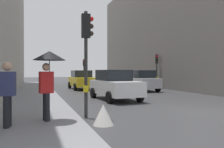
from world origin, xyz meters
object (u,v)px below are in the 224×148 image
Objects in this scene: traffic_light_far_median at (84,67)px; traffic_light_mid_street at (157,65)px; warning_sign_triangle at (103,115)px; car_yellow_taxi at (82,80)px; car_white_compact at (115,85)px; pedestrian_with_grey_backpack at (6,90)px; pedestrian_with_umbrella at (48,66)px; traffic_light_near_left at (87,45)px; car_silver_hatchback at (141,81)px.

traffic_light_mid_street is (4.90, -11.33, 0.03)m from traffic_light_far_median.
car_yellow_taxi is at bearing 81.49° from warning_sign_triangle.
traffic_light_far_median is 0.78× the size of car_white_compact.
pedestrian_with_grey_backpack is (-12.08, -13.03, -1.18)m from traffic_light_mid_street.
pedestrian_with_umbrella is at bearing 163.63° from warning_sign_triangle.
traffic_light_far_median is 24.80m from warning_sign_triangle.
traffic_light_mid_street is at bearing 50.91° from traffic_light_near_left.
pedestrian_with_grey_backpack is (-1.15, -0.51, -0.68)m from pedestrian_with_umbrella.
traffic_light_mid_street reaches higher than car_white_compact.
traffic_light_near_left is at bearing -101.42° from traffic_light_far_median.
pedestrian_with_umbrella is at bearing -126.76° from car_white_compact.
traffic_light_mid_street reaches higher than pedestrian_with_grey_backpack.
pedestrian_with_umbrella is at bearing 24.06° from pedestrian_with_grey_backpack.
pedestrian_with_umbrella is at bearing -104.17° from traffic_light_far_median.
traffic_light_far_median is at bearing 75.83° from pedestrian_with_umbrella.
warning_sign_triangle is at bearing -121.07° from car_silver_hatchback.
traffic_light_near_left is 0.89× the size of car_yellow_taxi.
pedestrian_with_umbrella is at bearing -105.20° from car_yellow_taxi.
traffic_light_far_median is 24.60m from pedestrian_with_umbrella.
pedestrian_with_grey_backpack is at bearing -153.42° from traffic_light_near_left.
traffic_light_far_median is at bearing 79.73° from warning_sign_triangle.
pedestrian_with_umbrella reaches higher than warning_sign_triangle.
car_silver_hatchback is at bearing -143.08° from traffic_light_mid_street.
traffic_light_near_left is at bearing 26.58° from pedestrian_with_grey_backpack.
pedestrian_with_grey_backpack is at bearing -179.21° from warning_sign_triangle.
traffic_light_mid_street is 16.11m from warning_sign_triangle.
car_silver_hatchback is 14.46m from pedestrian_with_grey_backpack.
warning_sign_triangle is (-9.31, -13.00, -2.01)m from traffic_light_mid_street.
pedestrian_with_umbrella is 2.27m from warning_sign_triangle.
car_silver_hatchback is at bearing 49.57° from pedestrian_with_grey_backpack.
traffic_light_near_left is 5.86× the size of warning_sign_triangle.
car_silver_hatchback is 0.99× the size of car_yellow_taxi.
traffic_light_mid_street reaches higher than traffic_light_far_median.
car_yellow_taxi is 14.46m from warning_sign_triangle.
warning_sign_triangle is (1.62, -0.47, -1.52)m from pedestrian_with_umbrella.
traffic_light_near_left is 0.88× the size of car_white_compact.
pedestrian_with_umbrella is 1.21× the size of pedestrian_with_grey_backpack.
car_yellow_taxi reaches higher than warning_sign_triangle.
pedestrian_with_umbrella reaches higher than pedestrian_with_grey_backpack.
traffic_light_near_left is 1.78× the size of pedestrian_with_umbrella.
pedestrian_with_umbrella is (-4.07, -5.45, 0.96)m from car_white_compact.
car_silver_hatchback is 12.82m from warning_sign_triangle.
traffic_light_mid_street is 3.68m from car_silver_hatchback.
warning_sign_triangle is at bearing -125.61° from traffic_light_mid_street.
car_yellow_taxi is at bearing 143.36° from car_silver_hatchback.
car_white_compact reaches higher than warning_sign_triangle.
traffic_light_near_left is at bearing -100.39° from car_yellow_taxi.
warning_sign_triangle is (-2.14, -14.29, -0.55)m from car_yellow_taxi.
warning_sign_triangle is (-4.41, -24.33, -1.99)m from traffic_light_far_median.
traffic_light_far_median reaches higher than warning_sign_triangle.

